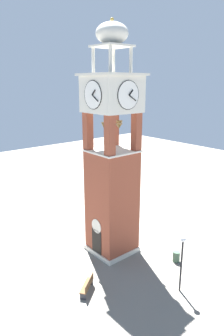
{
  "coord_description": "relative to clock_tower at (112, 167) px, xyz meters",
  "views": [
    {
      "loc": [
        15.99,
        -13.51,
        12.82
      ],
      "look_at": [
        0.0,
        0.0,
        6.78
      ],
      "focal_mm": 31.74,
      "sensor_mm": 36.0,
      "label": 1
    }
  ],
  "objects": [
    {
      "name": "ground",
      "position": [
        0.0,
        0.0,
        -6.88
      ],
      "size": [
        80.0,
        80.0,
        0.0
      ],
      "primitive_type": "plane",
      "color": "gray"
    },
    {
      "name": "clock_tower",
      "position": [
        0.0,
        0.0,
        0.0
      ],
      "size": [
        3.6,
        3.6,
        16.84
      ],
      "color": "brown",
      "rests_on": "ground"
    },
    {
      "name": "park_bench",
      "position": [
        2.8,
        -4.39,
        -6.39
      ],
      "size": [
        1.3,
        1.55,
        0.95
      ],
      "color": "brown",
      "rests_on": "ground"
    },
    {
      "name": "lamp_post",
      "position": [
        6.49,
        0.18,
        -4.2
      ],
      "size": [
        0.36,
        0.36,
        3.86
      ],
      "color": "black",
      "rests_on": "ground"
    },
    {
      "name": "trash_bin",
      "position": [
        4.32,
        2.59,
        -6.48
      ],
      "size": [
        0.52,
        0.52,
        0.8
      ],
      "primitive_type": "cylinder",
      "color": "#38513D",
      "rests_on": "ground"
    },
    {
      "name": "shrub_near_entry",
      "position": [
        -2.0,
        2.14,
        -6.57
      ],
      "size": [
        1.25,
        1.25,
        0.62
      ],
      "primitive_type": "ellipsoid",
      "color": "#28562D",
      "rests_on": "ground"
    }
  ]
}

